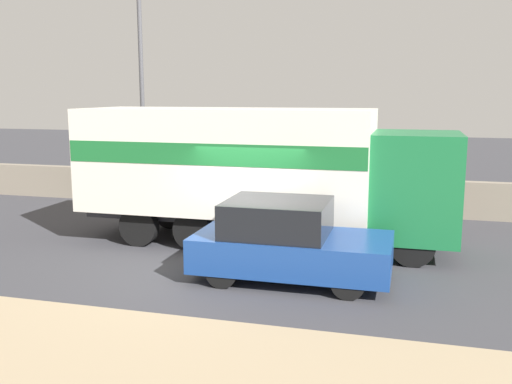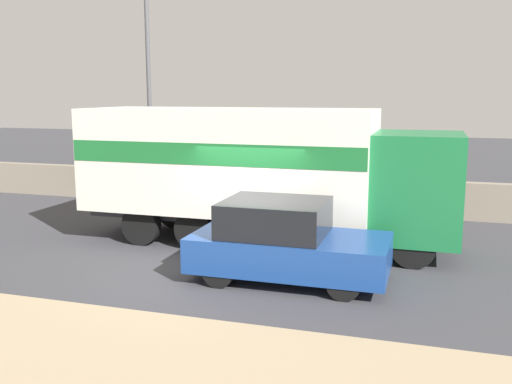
{
  "view_description": "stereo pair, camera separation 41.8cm",
  "coord_description": "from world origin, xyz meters",
  "px_view_note": "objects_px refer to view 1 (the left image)",
  "views": [
    {
      "loc": [
        3.4,
        -10.76,
        3.68
      ],
      "look_at": [
        0.15,
        1.23,
        1.51
      ],
      "focal_mm": 40.0,
      "sensor_mm": 36.0,
      "label": 1
    },
    {
      "loc": [
        3.8,
        -10.64,
        3.68
      ],
      "look_at": [
        0.15,
        1.23,
        1.51
      ],
      "focal_mm": 40.0,
      "sensor_mm": 36.0,
      "label": 2
    }
  ],
  "objects_px": {
    "car_hatchback": "(288,242)",
    "street_lamp": "(141,75)",
    "box_truck": "(254,165)",
    "pedestrian": "(449,197)"
  },
  "relations": [
    {
      "from": "box_truck",
      "to": "car_hatchback",
      "type": "height_order",
      "value": "box_truck"
    },
    {
      "from": "street_lamp",
      "to": "pedestrian",
      "type": "bearing_deg",
      "value": -3.08
    },
    {
      "from": "box_truck",
      "to": "pedestrian",
      "type": "bearing_deg",
      "value": 33.67
    },
    {
      "from": "box_truck",
      "to": "car_hatchback",
      "type": "bearing_deg",
      "value": -61.24
    },
    {
      "from": "pedestrian",
      "to": "car_hatchback",
      "type": "bearing_deg",
      "value": -120.7
    },
    {
      "from": "car_hatchback",
      "to": "street_lamp",
      "type": "bearing_deg",
      "value": 134.71
    },
    {
      "from": "street_lamp",
      "to": "box_truck",
      "type": "bearing_deg",
      "value": -37.75
    },
    {
      "from": "street_lamp",
      "to": "box_truck",
      "type": "relative_size",
      "value": 0.82
    },
    {
      "from": "street_lamp",
      "to": "car_hatchback",
      "type": "height_order",
      "value": "street_lamp"
    },
    {
      "from": "car_hatchback",
      "to": "pedestrian",
      "type": "bearing_deg",
      "value": 59.3
    }
  ]
}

